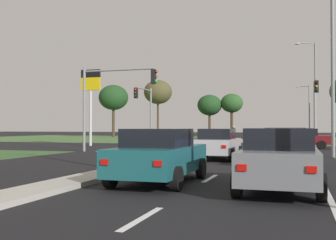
{
  "coord_description": "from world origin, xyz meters",
  "views": [
    {
      "loc": [
        6.16,
        -1.3,
        1.63
      ],
      "look_at": [
        -5.53,
        35.65,
        2.32
      ],
      "focal_mm": 43.86,
      "sensor_mm": 36.0,
      "label": 1
    }
  ],
  "objects_px": {
    "car_maroon_third": "(301,138)",
    "treeline_third": "(210,105)",
    "traffic_signal_near_left": "(110,93)",
    "street_lamp_second": "(331,58)",
    "car_silver_near": "(218,144)",
    "treeline_fourth": "(232,104)",
    "car_blue_second": "(286,146)",
    "fuel_price_totem": "(91,90)",
    "car_teal_fourth": "(159,155)",
    "traffic_signal_far_left": "(145,105)",
    "treeline_second": "(158,92)",
    "street_lamp_fourth": "(308,108)",
    "traffic_signal_far_right": "(315,101)",
    "treeline_near": "(113,98)",
    "street_lamp_third": "(314,87)",
    "car_grey_fifth": "(280,159)",
    "pedestrian_at_median": "(234,132)"
  },
  "relations": [
    {
      "from": "treeline_near",
      "to": "treeline_second",
      "type": "distance_m",
      "value": 7.79
    },
    {
      "from": "car_silver_near",
      "to": "car_teal_fourth",
      "type": "xyz_separation_m",
      "value": [
        0.02,
        -9.3,
        0.02
      ]
    },
    {
      "from": "traffic_signal_near_left",
      "to": "treeline_near",
      "type": "bearing_deg",
      "value": 114.86
    },
    {
      "from": "treeline_fourth",
      "to": "street_lamp_third",
      "type": "bearing_deg",
      "value": -57.93
    },
    {
      "from": "traffic_signal_far_right",
      "to": "car_teal_fourth",
      "type": "bearing_deg",
      "value": -101.95
    },
    {
      "from": "street_lamp_third",
      "to": "car_teal_fourth",
      "type": "bearing_deg",
      "value": -99.07
    },
    {
      "from": "car_blue_second",
      "to": "car_teal_fourth",
      "type": "bearing_deg",
      "value": -115.76
    },
    {
      "from": "street_lamp_fourth",
      "to": "treeline_second",
      "type": "distance_m",
      "value": 24.47
    },
    {
      "from": "treeline_near",
      "to": "car_blue_second",
      "type": "bearing_deg",
      "value": -56.85
    },
    {
      "from": "car_silver_near",
      "to": "traffic_signal_far_right",
      "type": "distance_m",
      "value": 16.95
    },
    {
      "from": "treeline_third",
      "to": "treeline_fourth",
      "type": "relative_size",
      "value": 0.98
    },
    {
      "from": "car_teal_fourth",
      "to": "fuel_price_totem",
      "type": "height_order",
      "value": "fuel_price_totem"
    },
    {
      "from": "car_silver_near",
      "to": "treeline_fourth",
      "type": "bearing_deg",
      "value": 97.76
    },
    {
      "from": "treeline_third",
      "to": "traffic_signal_far_left",
      "type": "bearing_deg",
      "value": -90.89
    },
    {
      "from": "treeline_second",
      "to": "street_lamp_second",
      "type": "bearing_deg",
      "value": -59.29
    },
    {
      "from": "traffic_signal_far_left",
      "to": "treeline_second",
      "type": "distance_m",
      "value": 28.27
    },
    {
      "from": "car_grey_fifth",
      "to": "treeline_second",
      "type": "height_order",
      "value": "treeline_second"
    },
    {
      "from": "street_lamp_second",
      "to": "treeline_near",
      "type": "xyz_separation_m",
      "value": [
        -31.19,
        39.01,
        1.22
      ]
    },
    {
      "from": "treeline_second",
      "to": "treeline_fourth",
      "type": "relative_size",
      "value": 1.35
    },
    {
      "from": "car_silver_near",
      "to": "car_blue_second",
      "type": "distance_m",
      "value": 4.1
    },
    {
      "from": "car_silver_near",
      "to": "street_lamp_fourth",
      "type": "distance_m",
      "value": 49.71
    },
    {
      "from": "car_silver_near",
      "to": "fuel_price_totem",
      "type": "height_order",
      "value": "fuel_price_totem"
    },
    {
      "from": "car_blue_second",
      "to": "fuel_price_totem",
      "type": "height_order",
      "value": "fuel_price_totem"
    },
    {
      "from": "treeline_near",
      "to": "traffic_signal_far_left",
      "type": "bearing_deg",
      "value": -59.26
    },
    {
      "from": "treeline_third",
      "to": "traffic_signal_near_left",
      "type": "bearing_deg",
      "value": -87.81
    },
    {
      "from": "street_lamp_second",
      "to": "treeline_near",
      "type": "relative_size",
      "value": 1.11
    },
    {
      "from": "traffic_signal_far_right",
      "to": "street_lamp_fourth",
      "type": "relative_size",
      "value": 0.67
    },
    {
      "from": "car_silver_near",
      "to": "traffic_signal_far_left",
      "type": "bearing_deg",
      "value": 122.2
    },
    {
      "from": "street_lamp_third",
      "to": "treeline_second",
      "type": "height_order",
      "value": "street_lamp_third"
    },
    {
      "from": "treeline_near",
      "to": "fuel_price_totem",
      "type": "bearing_deg",
      "value": -68.33
    },
    {
      "from": "car_blue_second",
      "to": "treeline_second",
      "type": "bearing_deg",
      "value": 115.34
    },
    {
      "from": "car_silver_near",
      "to": "car_blue_second",
      "type": "bearing_deg",
      "value": -33.88
    },
    {
      "from": "treeline_near",
      "to": "car_maroon_third",
      "type": "bearing_deg",
      "value": -44.64
    },
    {
      "from": "traffic_signal_far_left",
      "to": "treeline_fourth",
      "type": "height_order",
      "value": "treeline_fourth"
    },
    {
      "from": "treeline_near",
      "to": "treeline_second",
      "type": "xyz_separation_m",
      "value": [
        7.74,
        0.48,
        0.76
      ]
    },
    {
      "from": "traffic_signal_near_left",
      "to": "street_lamp_second",
      "type": "xyz_separation_m",
      "value": [
        13.55,
        -0.94,
        1.44
      ]
    },
    {
      "from": "car_maroon_third",
      "to": "treeline_third",
      "type": "relative_size",
      "value": 0.68
    },
    {
      "from": "street_lamp_second",
      "to": "fuel_price_totem",
      "type": "relative_size",
      "value": 1.45
    },
    {
      "from": "car_silver_near",
      "to": "traffic_signal_far_left",
      "type": "relative_size",
      "value": 0.79
    },
    {
      "from": "car_silver_near",
      "to": "treeline_second",
      "type": "height_order",
      "value": "treeline_second"
    },
    {
      "from": "car_grey_fifth",
      "to": "car_blue_second",
      "type": "bearing_deg",
      "value": 90.43
    },
    {
      "from": "traffic_signal_far_left",
      "to": "fuel_price_totem",
      "type": "xyz_separation_m",
      "value": [
        -3.57,
        -4.13,
        1.16
      ]
    },
    {
      "from": "street_lamp_fourth",
      "to": "treeline_near",
      "type": "height_order",
      "value": "treeline_near"
    },
    {
      "from": "car_silver_near",
      "to": "treeline_third",
      "type": "bearing_deg",
      "value": 102.27
    },
    {
      "from": "car_grey_fifth",
      "to": "traffic_signal_far_right",
      "type": "xyz_separation_m",
      "value": [
        1.87,
        25.62,
        3.01
      ]
    },
    {
      "from": "treeline_fourth",
      "to": "traffic_signal_far_left",
      "type": "bearing_deg",
      "value": -97.78
    },
    {
      "from": "traffic_signal_far_left",
      "to": "treeline_fourth",
      "type": "bearing_deg",
      "value": 82.22
    },
    {
      "from": "fuel_price_totem",
      "to": "treeline_fourth",
      "type": "distance_m",
      "value": 33.29
    },
    {
      "from": "traffic_signal_near_left",
      "to": "street_lamp_third",
      "type": "bearing_deg",
      "value": 57.88
    },
    {
      "from": "pedestrian_at_median",
      "to": "treeline_second",
      "type": "bearing_deg",
      "value": -4.09
    }
  ]
}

